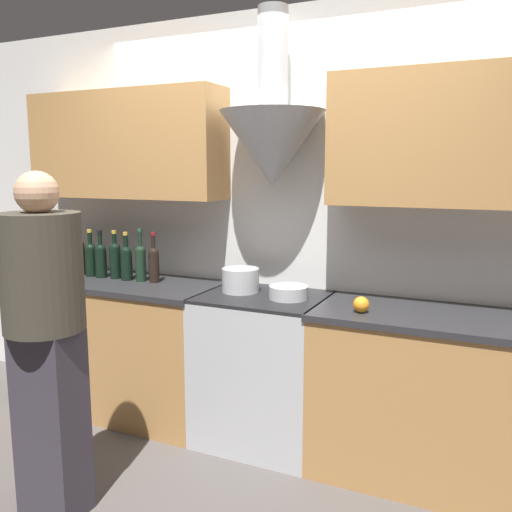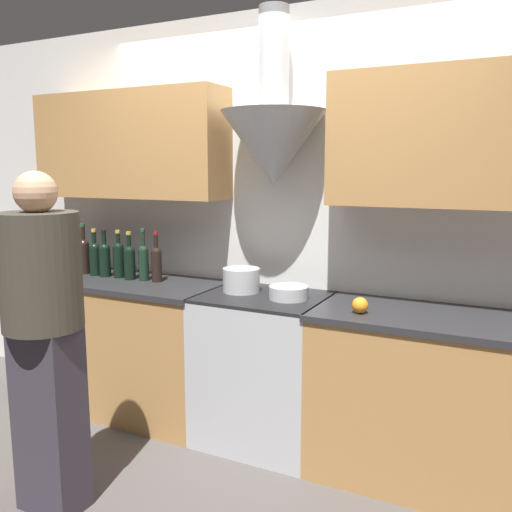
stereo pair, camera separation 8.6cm
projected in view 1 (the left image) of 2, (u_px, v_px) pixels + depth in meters
ground_plane at (240, 464)px, 3.06m from camera, size 12.00×12.00×0.00m
wall_back at (276, 195)px, 3.34m from camera, size 8.40×0.62×2.60m
counter_left at (120, 345)px, 3.70m from camera, size 1.44×0.62×0.91m
counter_right at (433, 397)px, 2.85m from camera, size 1.26×0.62×0.91m
stove_range at (263, 368)px, 3.26m from camera, size 0.73×0.60×0.91m
wine_bottle_0 at (51, 254)px, 3.92m from camera, size 0.07×0.07×0.32m
wine_bottle_1 at (58, 255)px, 3.87m from camera, size 0.08×0.08×0.32m
wine_bottle_2 at (70, 255)px, 3.84m from camera, size 0.07×0.07×0.34m
wine_bottle_3 at (79, 255)px, 3.79m from camera, size 0.08×0.08×0.36m
wine_bottle_4 at (91, 257)px, 3.74m from camera, size 0.08×0.08×0.33m
wine_bottle_5 at (101, 258)px, 3.70m from camera, size 0.08×0.08×0.32m
wine_bottle_6 at (115, 258)px, 3.66m from camera, size 0.08×0.08×0.33m
wine_bottle_7 at (126, 261)px, 3.61m from camera, size 0.08×0.08×0.32m
wine_bottle_8 at (141, 261)px, 3.57m from camera, size 0.07×0.07×0.35m
wine_bottle_9 at (154, 262)px, 3.53m from camera, size 0.07×0.07×0.33m
stock_pot at (240, 280)px, 3.27m from camera, size 0.22×0.22×0.14m
mixing_bowl at (289, 292)px, 3.10m from camera, size 0.23×0.23×0.07m
orange_fruit at (361, 305)px, 2.80m from camera, size 0.08×0.08×0.08m
person_foreground_left at (46, 332)px, 2.50m from camera, size 0.37×0.37×1.64m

